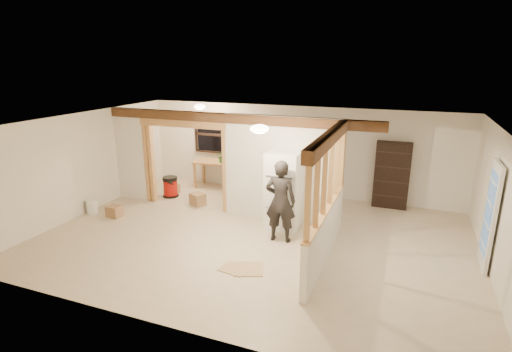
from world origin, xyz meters
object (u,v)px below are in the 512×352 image
at_px(refrigerator, 284,190).
at_px(work_table, 217,174).
at_px(woman, 280,201).
at_px(bookshelf, 392,175).
at_px(shop_vac, 170,187).

distance_m(refrigerator, work_table, 3.47).
distance_m(woman, bookshelf, 3.59).
xyz_separation_m(refrigerator, woman, (0.14, -0.70, -0.00)).
bearing_deg(shop_vac, refrigerator, -14.01).
bearing_deg(woman, work_table, -49.15).
xyz_separation_m(refrigerator, shop_vac, (-3.60, 0.90, -0.60)).
bearing_deg(refrigerator, work_table, 142.62).
relative_size(woman, work_table, 1.35).
height_order(refrigerator, work_table, refrigerator).
xyz_separation_m(refrigerator, work_table, (-2.73, 2.09, -0.47)).
distance_m(shop_vac, bookshelf, 5.98).
xyz_separation_m(woman, shop_vac, (-3.75, 1.60, -0.59)).
height_order(refrigerator, bookshelf, refrigerator).
distance_m(woman, shop_vac, 4.12).
height_order(woman, bookshelf, woman).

